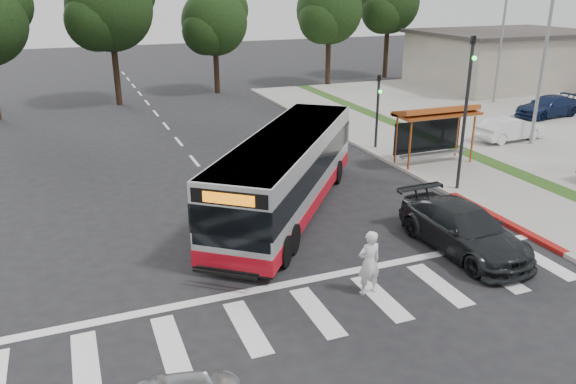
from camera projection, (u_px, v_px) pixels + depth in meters
ground at (258, 239)px, 19.67m from camera, size 140.00×140.00×0.00m
sidewalk_east at (402, 148)px, 30.42m from camera, size 4.00×40.00×0.12m
curb_east at (370, 151)px, 29.72m from camera, size 0.30×40.00×0.15m
curb_east_red at (503, 221)px, 21.01m from camera, size 0.32×6.00×0.15m
parking_lot at (544, 121)px, 36.32m from camera, size 18.00×36.00×0.10m
commercial_building at (504, 60)px, 48.45m from camera, size 14.00×10.00×4.40m
building_roof_cap at (508, 32)px, 47.63m from camera, size 14.60×10.60×0.30m
crosswalk_ladder at (317, 312)px, 15.31m from camera, size 18.00×2.60×0.01m
bus_shelter at (435, 118)px, 27.03m from camera, size 4.20×1.60×2.86m
traffic_signal_ne_tall at (467, 102)px, 22.94m from camera, size 0.18×0.37×6.50m
traffic_signal_ne_short at (378, 104)px, 29.52m from camera, size 0.18×0.37×4.00m
lot_light_front at (547, 35)px, 29.06m from camera, size 1.90×0.35×9.01m
lot_light_mid at (504, 21)px, 39.85m from camera, size 1.90×0.35×9.01m
tree_ne_a at (330, 9)px, 47.46m from camera, size 6.16×5.74×9.30m
tree_ne_b at (389, 1)px, 51.44m from camera, size 6.16×5.74×10.02m
tree_north_a at (111, 6)px, 39.31m from camera, size 6.60×6.15×10.17m
tree_north_b at (215, 21)px, 44.24m from camera, size 5.72×5.33×8.43m
transit_bus at (287, 174)px, 21.65m from camera, size 9.30×10.93×3.06m
pedestrian at (369, 263)px, 15.91m from camera, size 0.74×0.51×1.96m
dark_sedan at (463, 229)px, 18.62m from camera, size 2.32×5.37×1.54m
parked_car_1 at (510, 129)px, 31.54m from camera, size 4.18×1.76×1.34m
parked_car_3 at (548, 106)px, 37.20m from camera, size 4.88×2.34×1.37m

